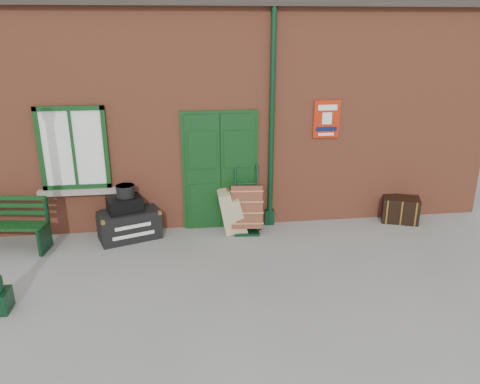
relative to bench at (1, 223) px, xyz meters
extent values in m
plane|color=gray|center=(4.14, -1.00, -0.48)|extent=(80.00, 80.00, 0.00)
cube|color=#9E4C33|center=(4.14, 2.50, 1.52)|extent=(10.00, 4.00, 4.00)
cube|color=#38302B|center=(4.14, 2.50, 3.67)|extent=(10.30, 4.30, 0.30)
cube|color=#0F3714|center=(3.84, 0.46, 0.62)|extent=(1.42, 0.12, 2.32)
cube|color=white|center=(1.24, 0.45, 1.17)|extent=(1.20, 0.08, 1.50)
cylinder|color=black|center=(4.79, 0.42, 1.52)|extent=(0.10, 0.10, 4.00)
cube|color=#B0240C|center=(5.84, 0.47, 1.57)|extent=(0.50, 0.03, 0.70)
cube|color=#0F3714|center=(0.02, 0.15, 0.27)|extent=(1.54, 0.27, 0.41)
cube|color=black|center=(0.73, -0.19, -0.25)|extent=(0.13, 0.47, 0.47)
cube|color=black|center=(2.13, 0.16, -0.22)|extent=(1.20, 0.90, 0.53)
cube|color=black|center=(2.08, 0.16, 0.18)|extent=(0.69, 0.60, 0.27)
cylinder|color=black|center=(2.11, 0.19, 0.42)|extent=(0.41, 0.41, 0.21)
cube|color=tan|center=(3.94, 0.25, -0.08)|extent=(0.36, 0.57, 0.81)
cube|color=tan|center=(4.12, 0.23, -0.13)|extent=(0.37, 0.51, 0.70)
cube|color=black|center=(4.29, 0.09, -0.46)|extent=(0.50, 0.38, 0.05)
cylinder|color=black|center=(4.10, 0.27, 0.12)|extent=(0.07, 0.33, 1.19)
cylinder|color=black|center=(4.51, 0.23, 0.12)|extent=(0.07, 0.33, 1.19)
cylinder|color=black|center=(4.04, 0.30, -0.37)|extent=(0.07, 0.23, 0.22)
cylinder|color=black|center=(4.58, 0.25, -0.37)|extent=(0.07, 0.23, 0.22)
cube|color=brown|center=(4.30, 0.24, 0.00)|extent=(0.64, 0.68, 0.88)
cube|color=black|center=(7.40, 0.25, -0.24)|extent=(0.80, 0.66, 0.50)
camera|label=1|loc=(3.10, -7.88, 3.20)|focal=35.00mm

